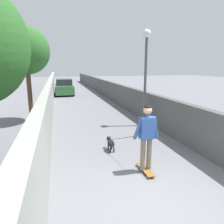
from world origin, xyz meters
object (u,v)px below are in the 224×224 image
tree_left_mid (26,51)px  skateboard (145,169)px  lamp_post (146,62)px  dog (111,143)px  car_near (64,87)px  person_skateboarder (147,132)px

tree_left_mid → skateboard: bearing=-150.4°
tree_left_mid → skateboard: (-6.11, -3.47, -3.39)m
skateboard → lamp_post: bearing=-23.2°
tree_left_mid → lamp_post: tree_left_mid is taller
lamp_post → dog: size_ratio=2.26×
tree_left_mid → dog: tree_left_mid is taller
car_near → person_skateboarder: bearing=-174.8°
lamp_post → skateboard: size_ratio=5.39×
car_near → lamp_post: bearing=-165.3°
tree_left_mid → lamp_post: 5.62m
dog → car_near: 14.67m
lamp_post → person_skateboarder: 4.78m
lamp_post → car_near: (12.19, 3.19, -2.25)m
tree_left_mid → lamp_post: (-2.06, -5.20, -0.50)m
person_skateboarder → dog: person_skateboarder is taller
person_skateboarder → car_near: (16.23, 1.46, -0.39)m
person_skateboarder → car_near: person_skateboarder is taller
skateboard → car_near: (16.23, 1.46, 0.65)m
skateboard → car_near: car_near is taller
tree_left_mid → person_skateboarder: (-6.11, -3.47, -2.36)m
dog → car_near: (14.63, 0.93, 0.44)m
person_skateboarder → car_near: size_ratio=0.46×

